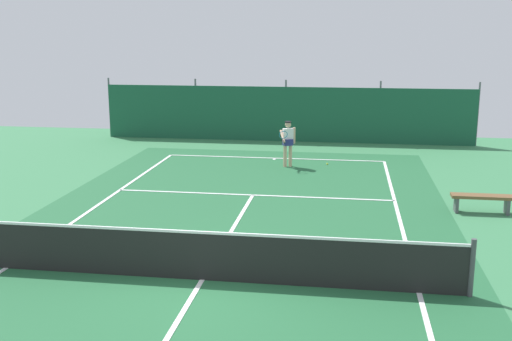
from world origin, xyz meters
name	(u,v)px	position (x,y,z in m)	size (l,w,h in m)	color
ground_plane	(202,280)	(0.00, 0.00, 0.00)	(36.00, 36.00, 0.00)	#387A4C
court_surface	(202,280)	(0.00, 0.00, 0.00)	(11.02, 26.60, 0.01)	#236038
tennis_net	(202,255)	(0.00, 0.00, 0.51)	(10.12, 0.10, 1.10)	black
back_fence	(286,125)	(0.00, 16.23, 0.67)	(16.30, 0.98, 2.70)	#195138
tennis_player	(288,140)	(0.62, 10.51, 0.96)	(0.57, 0.83, 1.64)	#D8AD8C
tennis_ball_near_player	(327,164)	(2.02, 11.04, 0.03)	(0.07, 0.07, 0.07)	#CCDB33
parked_car	(244,114)	(-2.31, 18.44, 0.84)	(2.04, 4.21, 1.68)	silver
courtside_bench	(482,199)	(6.31, 5.55, 0.37)	(1.60, 0.40, 0.49)	brown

